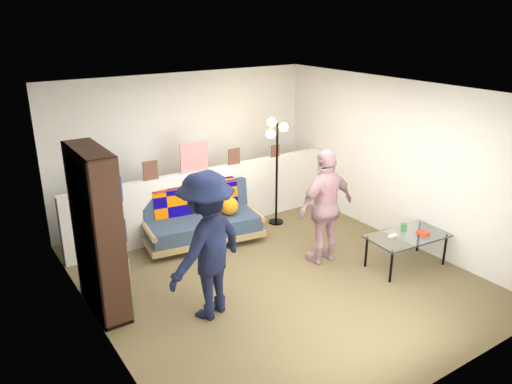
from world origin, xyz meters
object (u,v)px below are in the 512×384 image
coffee_table (408,237)px  bookshelf (98,238)px  floor_lamp (276,150)px  person_left (207,246)px  person_right (326,207)px  futon_sofa (202,220)px

coffee_table → bookshelf: bearing=161.6°
floor_lamp → person_left: 2.79m
person_right → bookshelf: bearing=-12.9°
person_right → futon_sofa: bearing=-56.1°
bookshelf → futon_sofa: bearing=28.4°
bookshelf → person_right: size_ratio=1.21×
futon_sofa → floor_lamp: size_ratio=1.06×
coffee_table → person_left: (-2.79, 0.48, 0.43)m
futon_sofa → person_right: (1.12, -1.48, 0.45)m
futon_sofa → floor_lamp: bearing=-0.8°
coffee_table → person_right: (-0.82, 0.75, 0.38)m
futon_sofa → person_left: (-0.84, -1.74, 0.51)m
coffee_table → floor_lamp: floor_lamp is taller
futon_sofa → person_left: bearing=-115.8°
bookshelf → person_right: 2.97m
floor_lamp → futon_sofa: bearing=179.2°
futon_sofa → bookshelf: bookshelf is taller
futon_sofa → person_left: person_left is taller
person_right → coffee_table: bearing=134.6°
bookshelf → coffee_table: 3.98m
futon_sofa → bookshelf: size_ratio=0.95×
coffee_table → person_left: bearing=170.3°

